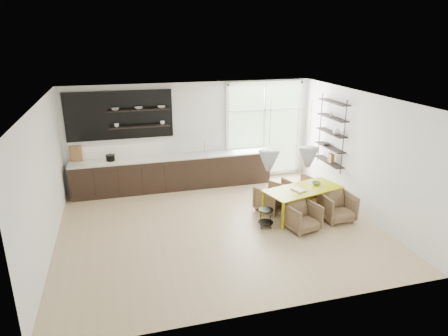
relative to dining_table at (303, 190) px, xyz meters
The scene contains 11 objects.
room 2.00m from the dining_table, 146.75° to the left, with size 7.02×6.01×2.91m.
kitchen_run 3.81m from the dining_table, 137.18° to the left, with size 5.54×0.69×2.75m.
right_shelving 1.94m from the dining_table, 40.41° to the left, with size 0.26×1.22×1.90m.
dining_table is the anchor object (origin of this frame).
armchair_back_left 0.83m from the dining_table, 142.94° to the left, with size 0.68×0.70×0.64m, color brown.
armchair_back_right 0.85m from the dining_table, 69.83° to the left, with size 0.71×0.73×0.66m, color brown.
armchair_front_left 0.84m from the dining_table, 116.05° to the right, with size 0.66×0.68×0.62m, color brown.
armchair_front_right 0.86m from the dining_table, 35.14° to the right, with size 0.70×0.72×0.66m, color brown.
wire_stool 1.20m from the dining_table, 160.72° to the right, with size 0.35×0.35×0.44m.
table_book 0.30m from the dining_table, 158.99° to the right, with size 0.24×0.32×0.03m, color white.
table_bowl 0.46m from the dining_table, 21.39° to the left, with size 0.20×0.20×0.06m, color #5A8754.
Camera 1 is at (-2.03, -7.88, 4.19)m, focal length 32.00 mm.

